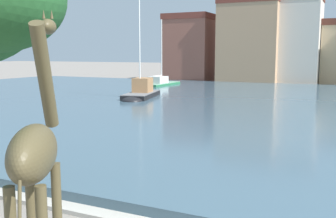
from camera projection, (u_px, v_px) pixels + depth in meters
The scene contains 8 objects.
harbor_water at pixel (249, 106), 29.60m from camera, with size 77.27×42.01×0.40m, color #3D5666.
quay_edge_coping at pixel (54, 205), 10.61m from camera, with size 77.27×0.50×0.12m, color #ADA89E.
giraffe_statue at pixel (36, 157), 6.17m from camera, with size 1.81×2.58×4.89m.
sailboat_green at pixel (162, 84), 46.62m from camera, with size 2.57×7.14×7.93m.
sailboat_black at pixel (140, 95), 32.94m from camera, with size 3.22×6.43×9.00m.
townhouse_narrow_midrow at pixel (193, 48), 57.36m from camera, with size 6.63×7.67×9.52m.
townhouse_wide_warehouse at pixel (250, 42), 52.12m from camera, with size 7.92×5.83×11.15m.
townhouse_tall_gabled at pixel (288, 41), 51.35m from camera, with size 8.15×5.82×11.37m.
Camera 1 is at (7.12, -2.06, 4.10)m, focal length 42.29 mm.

